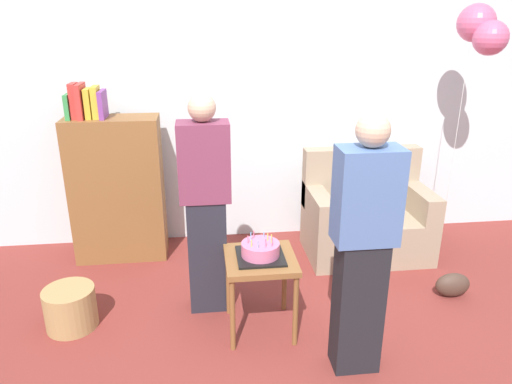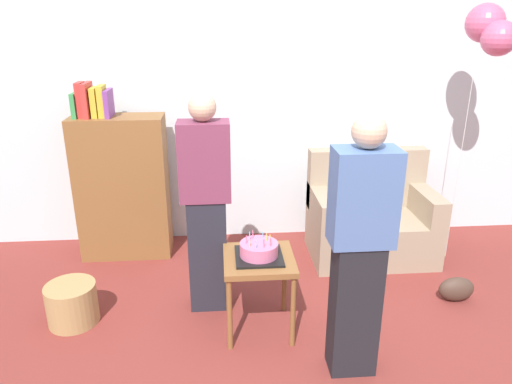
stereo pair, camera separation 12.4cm
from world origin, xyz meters
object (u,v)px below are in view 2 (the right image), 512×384
(wicker_basket, at_px, (72,304))
(bookshelf, at_px, (122,185))
(person_blowing_candles, at_px, (206,205))
(person_holding_cake, at_px, (359,250))
(balloon_bunch, at_px, (491,29))
(handbag, at_px, (456,289))
(side_table, at_px, (259,268))
(birthday_cake, at_px, (259,251))
(couch, at_px, (370,220))

(wicker_basket, bearing_deg, bookshelf, 78.96)
(person_blowing_candles, bearing_deg, bookshelf, 147.22)
(bookshelf, xyz_separation_m, person_holding_cake, (1.68, -1.71, 0.15))
(bookshelf, height_order, balloon_bunch, balloon_bunch)
(handbag, bearing_deg, wicker_basket, -179.12)
(balloon_bunch, bearing_deg, wicker_basket, -166.49)
(side_table, distance_m, birthday_cake, 0.14)
(person_blowing_candles, bearing_deg, birthday_cake, -25.20)
(wicker_basket, bearing_deg, side_table, -7.77)
(person_blowing_candles, height_order, wicker_basket, person_blowing_candles)
(birthday_cake, bearing_deg, person_blowing_candles, 137.31)
(birthday_cake, height_order, handbag, birthday_cake)
(couch, height_order, wicker_basket, couch)
(birthday_cake, bearing_deg, side_table, 62.61)
(bookshelf, height_order, person_holding_cake, person_holding_cake)
(side_table, bearing_deg, person_blowing_candles, 137.31)
(person_holding_cake, bearing_deg, couch, -102.39)
(bookshelf, bearing_deg, couch, -5.00)
(couch, xyz_separation_m, person_holding_cake, (-0.58, -1.52, 0.49))
(person_blowing_candles, xyz_separation_m, handbag, (1.93, -0.10, -0.73))
(side_table, relative_size, person_blowing_candles, 0.35)
(side_table, relative_size, handbag, 2.04)
(side_table, height_order, person_holding_cake, person_holding_cake)
(balloon_bunch, bearing_deg, couch, 173.21)
(person_holding_cake, bearing_deg, handbag, -138.10)
(birthday_cake, relative_size, wicker_basket, 0.89)
(bookshelf, bearing_deg, person_holding_cake, -45.60)
(side_table, bearing_deg, balloon_bunch, 26.66)
(person_holding_cake, bearing_deg, person_blowing_candles, -32.31)
(birthday_cake, xyz_separation_m, wicker_basket, (-1.34, 0.18, -0.47))
(bookshelf, bearing_deg, handbag, -20.95)
(couch, relative_size, balloon_bunch, 0.50)
(side_table, distance_m, person_blowing_candles, 0.59)
(person_holding_cake, bearing_deg, balloon_bunch, -125.84)
(couch, bearing_deg, wicker_basket, -160.30)
(person_blowing_candles, distance_m, person_holding_cake, 1.19)
(handbag, xyz_separation_m, balloon_bunch, (0.36, 0.74, 1.91))
(birthday_cake, bearing_deg, handbag, 8.26)
(birthday_cake, relative_size, person_holding_cake, 0.20)
(wicker_basket, relative_size, balloon_bunch, 0.16)
(handbag, height_order, balloon_bunch, balloon_bunch)
(couch, distance_m, side_table, 1.56)
(person_holding_cake, distance_m, handbag, 1.43)
(bookshelf, distance_m, balloon_bunch, 3.36)
(bookshelf, xyz_separation_m, wicker_basket, (-0.21, -1.08, -0.53))
(person_blowing_candles, distance_m, balloon_bunch, 2.65)
(couch, relative_size, birthday_cake, 3.44)
(couch, distance_m, handbag, 0.98)
(wicker_basket, height_order, handbag, wicker_basket)
(person_holding_cake, bearing_deg, bookshelf, -37.11)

